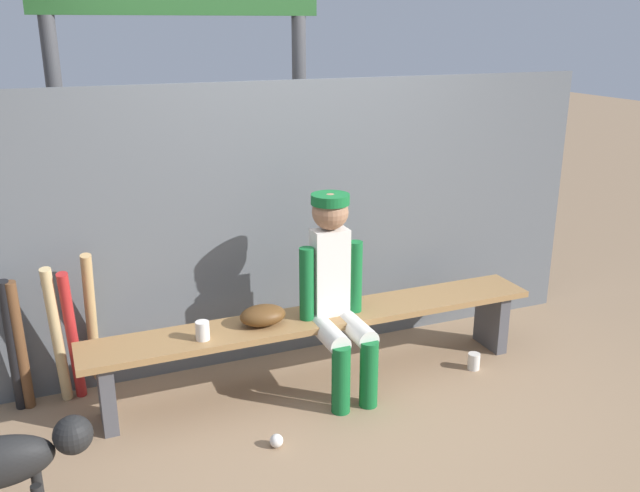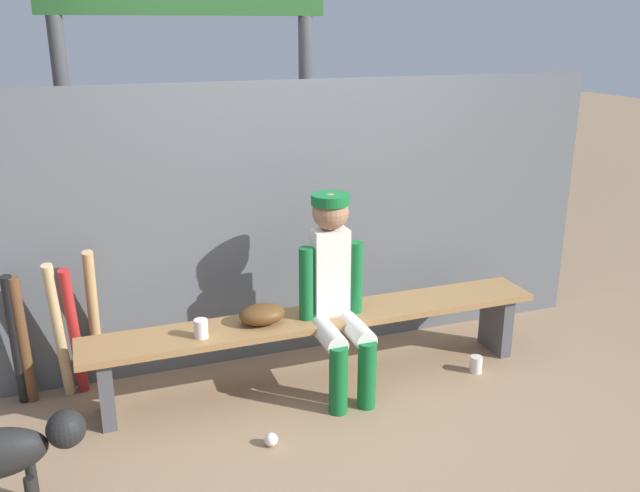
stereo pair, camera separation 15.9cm
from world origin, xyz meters
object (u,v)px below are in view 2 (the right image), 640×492
dog (1,453)px  bat_aluminum_red (74,333)px  baseball_glove (262,314)px  cup_on_ground (476,364)px  bat_wood_tan (94,319)px  player_seated (336,289)px  bat_wood_natural (59,332)px  baseball (271,440)px  dugout_bench (320,329)px  bat_wood_dark (23,341)px  scoreboard (197,14)px  cup_on_bench (201,329)px  bat_aluminum_black (16,341)px

dog → bat_aluminum_red: bearing=70.9°
baseball_glove → cup_on_ground: bearing=-10.0°
bat_wood_tan → bat_aluminum_red: bearing=-140.3°
player_seated → cup_on_ground: (0.93, -0.13, -0.61)m
bat_wood_natural → bat_aluminum_red: bearing=-0.2°
player_seated → baseball: (-0.55, -0.46, -0.63)m
dugout_bench → bat_wood_dark: (-1.72, 0.33, 0.05)m
bat_wood_natural → scoreboard: 2.21m
dugout_bench → bat_aluminum_red: 1.47m
baseball_glove → bat_wood_tan: bat_wood_tan is taller
cup_on_bench → scoreboard: size_ratio=0.03×
baseball_glove → bat_wood_natural: (-1.15, 0.30, -0.06)m
player_seated → baseball_glove: (-0.44, 0.11, -0.14)m
bat_wood_tan → bat_wood_dark: bat_wood_tan is taller
bat_aluminum_black → cup_on_bench: size_ratio=7.63×
bat_aluminum_black → bat_wood_tan: bearing=7.9°
player_seated → scoreboard: size_ratio=0.38×
baseball_glove → bat_wood_dark: bearing=166.3°
bat_wood_dark → scoreboard: size_ratio=0.26×
bat_aluminum_red → cup_on_bench: bat_aluminum_red is taller
baseball_glove → bat_aluminum_black: 1.44m
player_seated → cup_on_ground: player_seated is taller
scoreboard → baseball: bearing=-90.8°
bat_aluminum_red → cup_on_ground: bat_aluminum_red is taller
cup_on_ground → player_seated: bearing=171.9°
baseball → scoreboard: 2.75m
bat_wood_dark → cup_on_ground: (2.72, -0.57, -0.36)m
dog → baseball: bearing=5.0°
bat_wood_tan → cup_on_bench: bearing=-39.0°
bat_aluminum_red → bat_wood_natural: bat_wood_natural is taller
player_seated → baseball_glove: bearing=166.1°
baseball_glove → bat_aluminum_black: bat_aluminum_black is taller
dugout_bench → bat_wood_tan: bearing=163.2°
player_seated → bat_aluminum_red: bearing=164.8°
dog → cup_on_ground: bearing=9.0°
dugout_bench → bat_wood_tan: size_ratio=3.06×
scoreboard → dog: scoreboard is taller
cup_on_bench → player_seated: bearing=-3.2°
bat_wood_dark → cup_on_bench: (0.97, -0.39, 0.10)m
bat_wood_tan → bat_wood_natural: bearing=-154.0°
bat_aluminum_red → bat_wood_natural: (-0.08, 0.00, 0.02)m
player_seated → dog: player_seated is taller
cup_on_ground → bat_wood_dark: bearing=168.1°
baseball → cup_on_ground: cup_on_ground is taller
dugout_bench → bat_aluminum_red: bearing=168.2°
bat_wood_natural → bat_wood_dark: bat_wood_natural is taller
baseball_glove → baseball: baseball_glove is taller
cup_on_ground → dugout_bench: bearing=166.4°
baseball_glove → cup_on_bench: (-0.38, -0.06, -0.00)m
scoreboard → cup_on_ground: bearing=-42.2°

